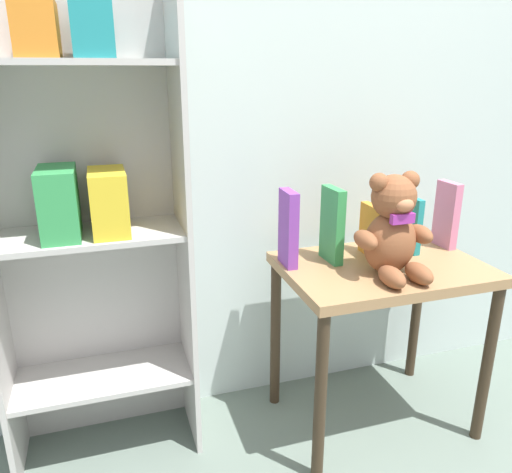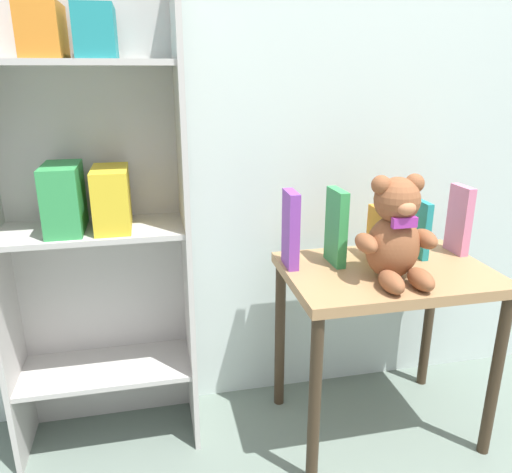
{
  "view_description": "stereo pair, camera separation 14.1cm",
  "coord_description": "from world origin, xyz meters",
  "px_view_note": "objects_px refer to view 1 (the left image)",
  "views": [
    {
      "loc": [
        -0.83,
        -0.24,
        1.3
      ],
      "look_at": [
        -0.37,
        1.23,
        0.78
      ],
      "focal_mm": 35.0,
      "sensor_mm": 36.0,
      "label": 1
    },
    {
      "loc": [
        -0.7,
        -0.28,
        1.3
      ],
      "look_at": [
        -0.37,
        1.23,
        0.78
      ],
      "focal_mm": 35.0,
      "sensor_mm": 36.0,
      "label": 2
    }
  ],
  "objects_px": {
    "book_standing_orange": "(373,231)",
    "book_standing_pink": "(447,215)",
    "bookshelf_side": "(85,207)",
    "display_table": "(381,289)",
    "book_standing_green": "(332,225)",
    "book_standing_teal": "(410,224)",
    "teddy_bear": "(393,229)",
    "book_standing_purple": "(288,229)"
  },
  "relations": [
    {
      "from": "teddy_bear",
      "to": "book_standing_pink",
      "type": "height_order",
      "value": "teddy_bear"
    },
    {
      "from": "book_standing_green",
      "to": "book_standing_pink",
      "type": "height_order",
      "value": "book_standing_green"
    },
    {
      "from": "book_standing_orange",
      "to": "teddy_bear",
      "type": "bearing_deg",
      "value": -98.29
    },
    {
      "from": "display_table",
      "to": "book_standing_green",
      "type": "xyz_separation_m",
      "value": [
        -0.16,
        0.09,
        0.23
      ]
    },
    {
      "from": "display_table",
      "to": "book_standing_green",
      "type": "relative_size",
      "value": 2.65
    },
    {
      "from": "book_standing_purple",
      "to": "book_standing_teal",
      "type": "xyz_separation_m",
      "value": [
        0.48,
        -0.0,
        -0.03
      ]
    },
    {
      "from": "book_standing_teal",
      "to": "book_standing_pink",
      "type": "xyz_separation_m",
      "value": [
        0.16,
        0.0,
        0.02
      ]
    },
    {
      "from": "display_table",
      "to": "book_standing_teal",
      "type": "height_order",
      "value": "book_standing_teal"
    },
    {
      "from": "book_standing_green",
      "to": "book_standing_pink",
      "type": "relative_size",
      "value": 1.05
    },
    {
      "from": "book_standing_teal",
      "to": "bookshelf_side",
      "type": "bearing_deg",
      "value": 174.47
    },
    {
      "from": "display_table",
      "to": "book_standing_pink",
      "type": "bearing_deg",
      "value": 16.94
    },
    {
      "from": "teddy_bear",
      "to": "book_standing_green",
      "type": "relative_size",
      "value": 1.29
    },
    {
      "from": "book_standing_green",
      "to": "book_standing_pink",
      "type": "xyz_separation_m",
      "value": [
        0.48,
        0.01,
        -0.01
      ]
    },
    {
      "from": "display_table",
      "to": "book_standing_orange",
      "type": "height_order",
      "value": "book_standing_orange"
    },
    {
      "from": "display_table",
      "to": "book_standing_teal",
      "type": "xyz_separation_m",
      "value": [
        0.16,
        0.09,
        0.2
      ]
    },
    {
      "from": "bookshelf_side",
      "to": "display_table",
      "type": "relative_size",
      "value": 2.28
    },
    {
      "from": "book_standing_purple",
      "to": "book_standing_pink",
      "type": "distance_m",
      "value": 0.64
    },
    {
      "from": "book_standing_pink",
      "to": "display_table",
      "type": "bearing_deg",
      "value": -164.6
    },
    {
      "from": "bookshelf_side",
      "to": "teddy_bear",
      "type": "distance_m",
      "value": 0.99
    },
    {
      "from": "display_table",
      "to": "teddy_bear",
      "type": "xyz_separation_m",
      "value": [
        -0.03,
        -0.08,
        0.25
      ]
    },
    {
      "from": "book_standing_green",
      "to": "display_table",
      "type": "bearing_deg",
      "value": -30.84
    },
    {
      "from": "teddy_bear",
      "to": "book_standing_purple",
      "type": "distance_m",
      "value": 0.35
    },
    {
      "from": "bookshelf_side",
      "to": "book_standing_green",
      "type": "relative_size",
      "value": 6.05
    },
    {
      "from": "book_standing_orange",
      "to": "book_standing_pink",
      "type": "height_order",
      "value": "book_standing_pink"
    },
    {
      "from": "teddy_bear",
      "to": "book_standing_teal",
      "type": "distance_m",
      "value": 0.26
    },
    {
      "from": "book_standing_purple",
      "to": "book_standing_pink",
      "type": "height_order",
      "value": "book_standing_purple"
    },
    {
      "from": "book_standing_green",
      "to": "book_standing_orange",
      "type": "xyz_separation_m",
      "value": [
        0.16,
        -0.0,
        -0.04
      ]
    },
    {
      "from": "book_standing_green",
      "to": "teddy_bear",
      "type": "bearing_deg",
      "value": -54.2
    },
    {
      "from": "teddy_bear",
      "to": "book_standing_pink",
      "type": "xyz_separation_m",
      "value": [
        0.35,
        0.18,
        -0.03
      ]
    },
    {
      "from": "teddy_bear",
      "to": "book_standing_purple",
      "type": "height_order",
      "value": "teddy_bear"
    },
    {
      "from": "book_standing_orange",
      "to": "book_standing_teal",
      "type": "height_order",
      "value": "book_standing_teal"
    },
    {
      "from": "book_standing_orange",
      "to": "book_standing_pink",
      "type": "xyz_separation_m",
      "value": [
        0.32,
        0.01,
        0.03
      ]
    },
    {
      "from": "display_table",
      "to": "teddy_bear",
      "type": "distance_m",
      "value": 0.27
    },
    {
      "from": "bookshelf_side",
      "to": "book_standing_orange",
      "type": "relative_size",
      "value": 8.52
    },
    {
      "from": "bookshelf_side",
      "to": "teddy_bear",
      "type": "relative_size",
      "value": 4.68
    },
    {
      "from": "bookshelf_side",
      "to": "book_standing_green",
      "type": "height_order",
      "value": "bookshelf_side"
    },
    {
      "from": "bookshelf_side",
      "to": "book_standing_pink",
      "type": "xyz_separation_m",
      "value": [
        1.3,
        -0.1,
        -0.11
      ]
    },
    {
      "from": "bookshelf_side",
      "to": "teddy_bear",
      "type": "height_order",
      "value": "bookshelf_side"
    },
    {
      "from": "book_standing_green",
      "to": "book_standing_orange",
      "type": "distance_m",
      "value": 0.17
    },
    {
      "from": "bookshelf_side",
      "to": "display_table",
      "type": "distance_m",
      "value": 1.05
    },
    {
      "from": "bookshelf_side",
      "to": "book_standing_teal",
      "type": "distance_m",
      "value": 1.15
    },
    {
      "from": "book_standing_green",
      "to": "book_standing_orange",
      "type": "bearing_deg",
      "value": -3.12
    }
  ]
}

